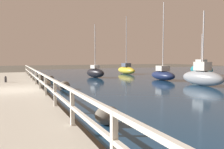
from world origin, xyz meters
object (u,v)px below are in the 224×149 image
Objects in this scene: sailboat_gray at (202,77)px; sailboat_black at (95,72)px; sailboat_navy at (163,74)px; sailboat_yellow at (126,70)px; mooring_bollard at (6,79)px; sailboat_teal at (201,69)px.

sailboat_black is (-5.09, 10.44, -0.11)m from sailboat_gray.
sailboat_navy is (5.05, -5.55, -0.02)m from sailboat_black.
sailboat_yellow is 9.34m from sailboat_navy.
sailboat_yellow reaches higher than sailboat_navy.
mooring_bollard is at bearing 153.88° from sailboat_gray.
sailboat_black reaches higher than sailboat_teal.
sailboat_yellow is at bearing 84.01° from sailboat_gray.
sailboat_yellow reaches higher than sailboat_gray.
sailboat_gray is 0.76× the size of sailboat_navy.
sailboat_teal is at bearing 25.86° from sailboat_navy.
sailboat_navy is (13.95, -1.20, 0.05)m from mooring_bollard.
mooring_bollard is 0.08× the size of sailboat_gray.
sailboat_yellow reaches higher than sailboat_teal.
sailboat_navy reaches higher than sailboat_teal.
sailboat_yellow is at bearing 28.64° from mooring_bollard.
sailboat_yellow reaches higher than sailboat_black.
sailboat_black is at bearing -147.46° from sailboat_yellow.
mooring_bollard is at bearing -169.93° from sailboat_teal.
sailboat_yellow is (0.84, 14.19, -0.10)m from sailboat_gray.
sailboat_teal is at bearing -22.76° from sailboat_black.
sailboat_yellow is at bearing 88.59° from sailboat_navy.
sailboat_navy reaches higher than sailboat_black.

